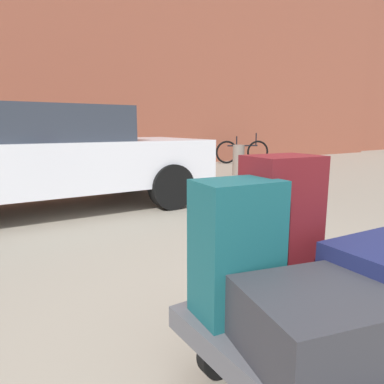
{
  "coord_description": "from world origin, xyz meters",
  "views": [
    {
      "loc": [
        -1.32,
        -0.84,
        1.14
      ],
      "look_at": [
        0.0,
        1.2,
        0.69
      ],
      "focal_mm": 32.57,
      "sensor_mm": 36.0,
      "label": 1
    }
  ],
  "objects_px": {
    "bicycle_leaning": "(242,152)",
    "bollard_kerb_mid": "(238,160)",
    "parked_car": "(46,156)",
    "suitcase_maroon_rear_left": "(280,225)",
    "bollard_kerb_near": "(186,163)",
    "luggage_cart": "(338,326)",
    "suitcase_teal_rear_right": "(237,248)",
    "suitcase_charcoal_front_left": "(318,323)"
  },
  "relations": [
    {
      "from": "bicycle_leaning",
      "to": "bollard_kerb_mid",
      "type": "relative_size",
      "value": 2.29
    },
    {
      "from": "bicycle_leaning",
      "to": "parked_car",
      "type": "bearing_deg",
      "value": -152.2
    },
    {
      "from": "parked_car",
      "to": "bollard_kerb_mid",
      "type": "distance_m",
      "value": 4.81
    },
    {
      "from": "suitcase_maroon_rear_left",
      "to": "parked_car",
      "type": "distance_m",
      "value": 3.96
    },
    {
      "from": "parked_car",
      "to": "bollard_kerb_near",
      "type": "relative_size",
      "value": 5.97
    },
    {
      "from": "luggage_cart",
      "to": "suitcase_teal_rear_right",
      "type": "relative_size",
      "value": 2.08
    },
    {
      "from": "suitcase_teal_rear_right",
      "to": "bicycle_leaning",
      "type": "xyz_separation_m",
      "value": [
        6.49,
        7.43,
        -0.26
      ]
    },
    {
      "from": "suitcase_maroon_rear_left",
      "to": "bollard_kerb_mid",
      "type": "xyz_separation_m",
      "value": [
        4.25,
        5.31,
        -0.31
      ]
    },
    {
      "from": "suitcase_teal_rear_right",
      "to": "bicycle_leaning",
      "type": "distance_m",
      "value": 9.87
    },
    {
      "from": "suitcase_charcoal_front_left",
      "to": "parked_car",
      "type": "relative_size",
      "value": 0.12
    },
    {
      "from": "luggage_cart",
      "to": "bicycle_leaning",
      "type": "height_order",
      "value": "bicycle_leaning"
    },
    {
      "from": "suitcase_charcoal_front_left",
      "to": "bicycle_leaning",
      "type": "xyz_separation_m",
      "value": [
        6.44,
        7.82,
        -0.09
      ]
    },
    {
      "from": "suitcase_charcoal_front_left",
      "to": "parked_car",
      "type": "height_order",
      "value": "parked_car"
    },
    {
      "from": "suitcase_teal_rear_right",
      "to": "bicycle_leaning",
      "type": "bearing_deg",
      "value": 55.05
    },
    {
      "from": "luggage_cart",
      "to": "suitcase_charcoal_front_left",
      "type": "xyz_separation_m",
      "value": [
        -0.33,
        -0.14,
        0.19
      ]
    },
    {
      "from": "suitcase_teal_rear_right",
      "to": "bollard_kerb_mid",
      "type": "height_order",
      "value": "suitcase_teal_rear_right"
    },
    {
      "from": "suitcase_maroon_rear_left",
      "to": "bicycle_leaning",
      "type": "bearing_deg",
      "value": 55.29
    },
    {
      "from": "suitcase_teal_rear_right",
      "to": "suitcase_maroon_rear_left",
      "type": "bearing_deg",
      "value": 15.46
    },
    {
      "from": "suitcase_charcoal_front_left",
      "to": "bicycle_leaning",
      "type": "distance_m",
      "value": 10.13
    },
    {
      "from": "bicycle_leaning",
      "to": "suitcase_maroon_rear_left",
      "type": "bearing_deg",
      "value": -129.93
    },
    {
      "from": "suitcase_maroon_rear_left",
      "to": "bollard_kerb_near",
      "type": "relative_size",
      "value": 0.93
    },
    {
      "from": "bicycle_leaning",
      "to": "bollard_kerb_near",
      "type": "height_order",
      "value": "bicycle_leaning"
    },
    {
      "from": "suitcase_charcoal_front_left",
      "to": "bollard_kerb_near",
      "type": "xyz_separation_m",
      "value": [
        3.02,
        5.74,
        -0.1
      ]
    },
    {
      "from": "suitcase_maroon_rear_left",
      "to": "bicycle_leaning",
      "type": "relative_size",
      "value": 0.41
    },
    {
      "from": "suitcase_charcoal_front_left",
      "to": "suitcase_maroon_rear_left",
      "type": "xyz_separation_m",
      "value": [
        0.27,
        0.44,
        0.21
      ]
    },
    {
      "from": "luggage_cart",
      "to": "bollard_kerb_mid",
      "type": "height_order",
      "value": "bollard_kerb_mid"
    },
    {
      "from": "suitcase_teal_rear_right",
      "to": "bicycle_leaning",
      "type": "height_order",
      "value": "bicycle_leaning"
    },
    {
      "from": "bollard_kerb_near",
      "to": "bollard_kerb_mid",
      "type": "bearing_deg",
      "value": 0.0
    },
    {
      "from": "suitcase_maroon_rear_left",
      "to": "bicycle_leaning",
      "type": "distance_m",
      "value": 9.63
    },
    {
      "from": "suitcase_teal_rear_right",
      "to": "bicycle_leaning",
      "type": "relative_size",
      "value": 0.36
    },
    {
      "from": "luggage_cart",
      "to": "bicycle_leaning",
      "type": "bearing_deg",
      "value": 51.51
    },
    {
      "from": "luggage_cart",
      "to": "parked_car",
      "type": "relative_size",
      "value": 0.28
    },
    {
      "from": "luggage_cart",
      "to": "bollard_kerb_near",
      "type": "relative_size",
      "value": 1.69
    },
    {
      "from": "luggage_cart",
      "to": "suitcase_maroon_rear_left",
      "type": "relative_size",
      "value": 1.82
    },
    {
      "from": "bicycle_leaning",
      "to": "bollard_kerb_near",
      "type": "distance_m",
      "value": 4.0
    },
    {
      "from": "luggage_cart",
      "to": "bollard_kerb_mid",
      "type": "relative_size",
      "value": 1.69
    },
    {
      "from": "suitcase_teal_rear_right",
      "to": "bollard_kerb_mid",
      "type": "distance_m",
      "value": 7.05
    },
    {
      "from": "suitcase_teal_rear_right",
      "to": "parked_car",
      "type": "xyz_separation_m",
      "value": [
        -0.03,
        3.99,
        0.13
      ]
    },
    {
      "from": "suitcase_charcoal_front_left",
      "to": "bollard_kerb_mid",
      "type": "relative_size",
      "value": 0.7
    },
    {
      "from": "suitcase_teal_rear_right",
      "to": "parked_car",
      "type": "height_order",
      "value": "parked_car"
    },
    {
      "from": "suitcase_charcoal_front_left",
      "to": "suitcase_teal_rear_right",
      "type": "xyz_separation_m",
      "value": [
        -0.05,
        0.38,
        0.17
      ]
    },
    {
      "from": "luggage_cart",
      "to": "suitcase_teal_rear_right",
      "type": "xyz_separation_m",
      "value": [
        -0.39,
        0.25,
        0.36
      ]
    }
  ]
}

